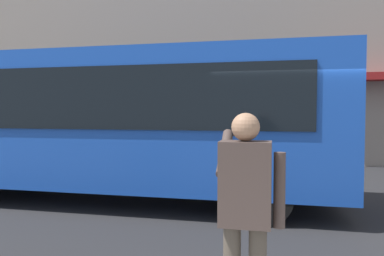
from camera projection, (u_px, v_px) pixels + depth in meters
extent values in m
plane|color=#232326|center=(286.00, 210.00, 6.98)|extent=(60.00, 60.00, 0.00)
cube|color=#1947AD|center=(119.00, 119.00, 7.74)|extent=(9.00, 2.50, 2.60)
cube|color=black|center=(89.00, 98.00, 6.49)|extent=(7.60, 0.06, 1.10)
cylinder|color=black|center=(28.00, 165.00, 9.52)|extent=(1.00, 0.28, 1.00)
cylinder|color=black|center=(266.00, 173.00, 8.21)|extent=(1.00, 0.28, 1.00)
cylinder|color=black|center=(263.00, 195.00, 6.06)|extent=(1.00, 0.28, 1.00)
cube|color=#473833|center=(245.00, 183.00, 2.88)|extent=(0.40, 0.24, 0.66)
sphere|color=#A87A5B|center=(246.00, 127.00, 2.86)|extent=(0.22, 0.22, 0.22)
cylinder|color=#473833|center=(279.00, 190.00, 2.83)|extent=(0.09, 0.09, 0.58)
cylinder|color=#473833|center=(225.00, 153.00, 3.07)|extent=(0.09, 0.48, 0.37)
cube|color=black|center=(236.00, 128.00, 3.18)|extent=(0.07, 0.01, 0.14)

